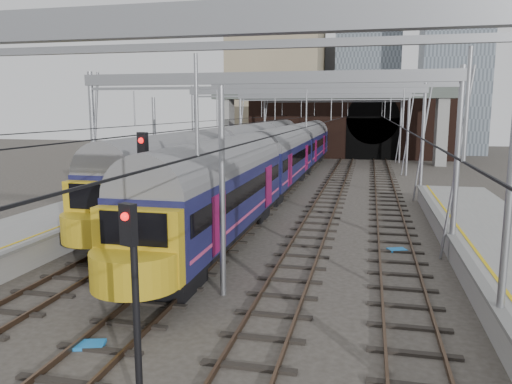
% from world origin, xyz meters
% --- Properties ---
extents(ground, '(160.00, 160.00, 0.00)m').
position_xyz_m(ground, '(0.00, 0.00, 0.00)').
color(ground, '#38332D').
rests_on(ground, ground).
extents(tracks, '(14.40, 80.00, 0.22)m').
position_xyz_m(tracks, '(0.00, 15.00, 0.02)').
color(tracks, '#4C3828').
rests_on(tracks, ground).
extents(overhead_line, '(16.80, 80.00, 8.00)m').
position_xyz_m(overhead_line, '(0.00, 21.49, 6.57)').
color(overhead_line, gray).
rests_on(overhead_line, ground).
extents(retaining_wall, '(28.00, 2.75, 9.00)m').
position_xyz_m(retaining_wall, '(1.40, 51.93, 4.33)').
color(retaining_wall, black).
rests_on(retaining_wall, ground).
extents(overbridge, '(28.00, 3.00, 9.25)m').
position_xyz_m(overbridge, '(0.00, 46.00, 7.27)').
color(overbridge, gray).
rests_on(overbridge, ground).
extents(city_skyline, '(37.50, 27.50, 60.00)m').
position_xyz_m(city_skyline, '(2.73, 70.48, 17.09)').
color(city_skyline, tan).
rests_on(city_skyline, ground).
extents(train_main, '(2.89, 66.76, 4.94)m').
position_xyz_m(train_main, '(-2.00, 32.95, 2.54)').
color(train_main, black).
rests_on(train_main, ground).
extents(train_second, '(2.92, 67.44, 4.98)m').
position_xyz_m(train_second, '(-6.00, 37.86, 2.56)').
color(train_second, black).
rests_on(train_second, ground).
extents(signal_near_left, '(0.43, 0.49, 5.48)m').
position_xyz_m(signal_near_left, '(-2.90, 2.38, 3.40)').
color(signal_near_left, black).
rests_on(signal_near_left, ground).
extents(signal_near_centre, '(0.36, 0.45, 4.49)m').
position_xyz_m(signal_near_centre, '(0.27, -5.00, 2.86)').
color(signal_near_centre, black).
rests_on(signal_near_centre, ground).
extents(equip_cover_a, '(0.89, 0.73, 0.09)m').
position_xyz_m(equip_cover_a, '(-2.40, -2.41, 0.04)').
color(equip_cover_a, blue).
rests_on(equip_cover_a, ground).
extents(equip_cover_b, '(1.09, 0.93, 0.11)m').
position_xyz_m(equip_cover_b, '(-2.30, 9.93, 0.05)').
color(equip_cover_b, blue).
rests_on(equip_cover_b, ground).
extents(equip_cover_c, '(0.93, 0.81, 0.09)m').
position_xyz_m(equip_cover_c, '(6.06, 8.86, 0.05)').
color(equip_cover_c, blue).
rests_on(equip_cover_c, ground).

